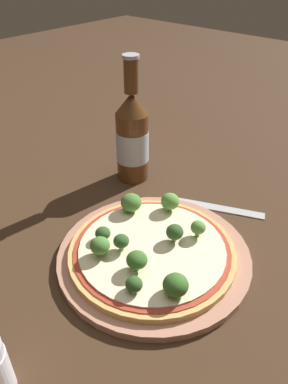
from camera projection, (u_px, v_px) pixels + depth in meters
The scene contains 15 objects.
ground_plane at pixel (159, 254), 0.58m from camera, with size 3.00×3.00×0.00m, color #3D2819.
plate at pixel (155, 256), 0.57m from camera, with size 0.29×0.29×0.01m.
pizza at pixel (154, 252), 0.56m from camera, with size 0.25×0.25×0.01m.
broccoli_floret_0 at pixel (198, 228), 0.57m from camera, with size 0.02×0.02×0.03m.
broccoli_floret_1 at pixel (131, 202), 0.62m from camera, with size 0.03×0.03×0.03m.
broccoli_floret_2 at pixel (137, 260), 0.51m from camera, with size 0.03×0.03×0.03m.
broccoli_floret_3 at pixel (121, 241), 0.54m from camera, with size 0.02×0.02×0.03m.
broccoli_floret_4 at pixel (134, 284), 0.48m from camera, with size 0.02×0.02×0.02m.
broccoli_floret_5 at pixel (175, 232), 0.56m from camera, with size 0.03×0.03×0.03m.
broccoli_floret_6 at pixel (176, 285), 0.48m from camera, with size 0.03×0.03×0.03m.
broccoli_floret_7 at pixel (170, 201), 0.62m from camera, with size 0.03×0.03×0.03m.
broccoli_floret_8 at pixel (100, 246), 0.53m from camera, with size 0.03×0.03×0.03m.
broccoli_floret_9 at pixel (103, 233), 0.57m from camera, with size 0.02×0.02×0.02m.
beer_bottle at pixel (132, 137), 0.72m from camera, with size 0.06×0.06×0.24m.
fork at pixel (219, 208), 0.68m from camera, with size 0.08×0.16×0.00m.
Camera 1 is at (-0.33, -0.26, 0.41)m, focal length 35.00 mm.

